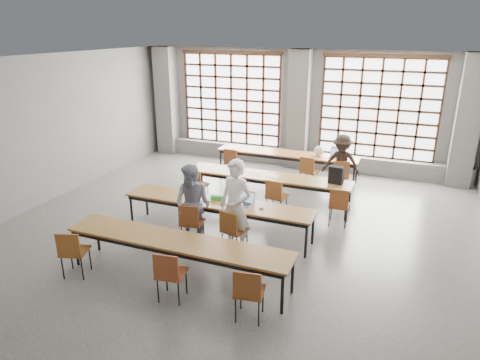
% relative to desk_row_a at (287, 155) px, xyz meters
% --- Properties ---
extents(floor, '(11.00, 11.00, 0.00)m').
position_rel_desk_row_a_xyz_m(floor, '(0.01, -4.10, -0.66)').
color(floor, '#4B4B49').
rests_on(floor, ground).
extents(ceiling, '(11.00, 11.00, 0.00)m').
position_rel_desk_row_a_xyz_m(ceiling, '(0.01, -4.10, 2.84)').
color(ceiling, silver).
rests_on(ceiling, floor).
extents(wall_back, '(10.00, 0.00, 10.00)m').
position_rel_desk_row_a_xyz_m(wall_back, '(0.01, 1.40, 1.09)').
color(wall_back, slate).
rests_on(wall_back, floor).
extents(wall_left, '(0.00, 11.00, 11.00)m').
position_rel_desk_row_a_xyz_m(wall_left, '(-4.99, -4.10, 1.09)').
color(wall_left, slate).
rests_on(wall_left, floor).
extents(column_left, '(0.60, 0.55, 3.50)m').
position_rel_desk_row_a_xyz_m(column_left, '(-4.49, 1.12, 1.09)').
color(column_left, '#595956').
rests_on(column_left, floor).
extents(column_mid, '(0.60, 0.55, 3.50)m').
position_rel_desk_row_a_xyz_m(column_mid, '(0.01, 1.12, 1.09)').
color(column_mid, '#595956').
rests_on(column_mid, floor).
extents(column_right, '(0.60, 0.55, 3.50)m').
position_rel_desk_row_a_xyz_m(column_right, '(4.51, 1.12, 1.09)').
color(column_right, '#595956').
rests_on(column_right, floor).
extents(window_left, '(3.32, 0.12, 3.00)m').
position_rel_desk_row_a_xyz_m(window_left, '(-2.24, 1.32, 1.24)').
color(window_left, white).
rests_on(window_left, wall_back).
extents(window_right, '(3.32, 0.12, 3.00)m').
position_rel_desk_row_a_xyz_m(window_right, '(2.26, 1.32, 1.24)').
color(window_right, white).
rests_on(window_right, wall_back).
extents(sill_ledge, '(9.80, 0.35, 0.50)m').
position_rel_desk_row_a_xyz_m(sill_ledge, '(0.01, 1.20, -0.41)').
color(sill_ledge, '#595956').
rests_on(sill_ledge, floor).
extents(desk_row_a, '(4.00, 0.70, 0.73)m').
position_rel_desk_row_a_xyz_m(desk_row_a, '(0.00, 0.00, 0.00)').
color(desk_row_a, brown).
rests_on(desk_row_a, floor).
extents(desk_row_b, '(4.00, 0.70, 0.73)m').
position_rel_desk_row_a_xyz_m(desk_row_b, '(0.11, -2.04, 0.00)').
color(desk_row_b, brown).
rests_on(desk_row_b, floor).
extents(desk_row_c, '(4.00, 0.70, 0.73)m').
position_rel_desk_row_a_xyz_m(desk_row_c, '(-0.34, -3.98, 0.00)').
color(desk_row_c, brown).
rests_on(desk_row_c, floor).
extents(desk_row_d, '(4.00, 0.70, 0.73)m').
position_rel_desk_row_a_xyz_m(desk_row_d, '(-0.27, -5.74, 0.00)').
color(desk_row_d, brown).
rests_on(desk_row_d, floor).
extents(chair_back_left, '(0.45, 0.46, 0.88)m').
position_rel_desk_row_a_xyz_m(chair_back_left, '(-1.41, -0.63, -0.13)').
color(chair_back_left, maroon).
rests_on(chair_back_left, floor).
extents(chair_back_mid, '(0.50, 0.50, 0.88)m').
position_rel_desk_row_a_xyz_m(chair_back_mid, '(0.78, -0.63, -0.13)').
color(chair_back_mid, brown).
rests_on(chair_back_mid, floor).
extents(chair_back_right, '(0.51, 0.51, 0.88)m').
position_rel_desk_row_a_xyz_m(chair_back_right, '(1.62, -0.63, -0.13)').
color(chair_back_right, brown).
rests_on(chair_back_right, floor).
extents(chair_mid_left, '(0.45, 0.45, 0.88)m').
position_rel_desk_row_a_xyz_m(chair_mid_left, '(-1.50, -2.67, -0.13)').
color(chair_mid_left, brown).
rests_on(chair_mid_left, floor).
extents(chair_mid_centre, '(0.46, 0.47, 0.88)m').
position_rel_desk_row_a_xyz_m(chair_mid_centre, '(0.50, -2.67, -0.13)').
color(chair_mid_centre, brown).
rests_on(chair_mid_centre, floor).
extents(chair_mid_right, '(0.44, 0.45, 0.88)m').
position_rel_desk_row_a_xyz_m(chair_mid_right, '(1.91, -2.67, -0.13)').
color(chair_mid_right, brown).
rests_on(chair_mid_right, floor).
extents(chair_front_left, '(0.47, 0.48, 0.88)m').
position_rel_desk_row_a_xyz_m(chair_front_left, '(-0.62, -4.60, -0.13)').
color(chair_front_left, brown).
rests_on(chair_front_left, floor).
extents(chair_front_right, '(0.51, 0.51, 0.88)m').
position_rel_desk_row_a_xyz_m(chair_front_right, '(0.25, -4.60, -0.13)').
color(chair_front_right, brown).
rests_on(chair_front_right, floor).
extents(chair_near_left, '(0.53, 0.53, 0.88)m').
position_rel_desk_row_a_xyz_m(chair_near_left, '(-1.95, -6.37, -0.13)').
color(chair_near_left, brown).
rests_on(chair_near_left, floor).
extents(chair_near_mid, '(0.47, 0.48, 0.88)m').
position_rel_desk_row_a_xyz_m(chair_near_mid, '(-0.06, -6.37, -0.13)').
color(chair_near_mid, maroon).
rests_on(chair_near_mid, floor).
extents(chair_near_right, '(0.48, 0.48, 0.88)m').
position_rel_desk_row_a_xyz_m(chair_near_right, '(1.24, -6.37, -0.13)').
color(chair_near_right, brown).
rests_on(chair_near_right, floor).
extents(student_male, '(0.75, 0.58, 1.82)m').
position_rel_desk_row_a_xyz_m(student_male, '(0.26, -4.48, 0.25)').
color(student_male, white).
rests_on(student_male, floor).
extents(student_female, '(0.82, 0.66, 1.62)m').
position_rel_desk_row_a_xyz_m(student_female, '(-0.64, -4.48, 0.14)').
color(student_female, '#171C46').
rests_on(student_female, floor).
extents(student_back, '(0.98, 0.56, 1.51)m').
position_rel_desk_row_a_xyz_m(student_back, '(1.60, -0.50, 0.09)').
color(student_back, black).
rests_on(student_back, floor).
extents(laptop_front, '(0.40, 0.36, 0.26)m').
position_rel_desk_row_a_xyz_m(laptop_front, '(0.22, -3.87, 0.13)').
color(laptop_front, '#A9A8AD').
rests_on(laptop_front, desk_row_c).
extents(laptop_back, '(0.40, 0.36, 0.26)m').
position_rel_desk_row_a_xyz_m(laptop_back, '(1.36, 0.11, 0.13)').
color(laptop_back, '#B6B7BB').
rests_on(laptop_back, desk_row_a).
extents(mouse, '(0.11, 0.09, 0.04)m').
position_rel_desk_row_a_xyz_m(mouse, '(0.61, -4.00, 0.08)').
color(mouse, silver).
rests_on(mouse, desk_row_c).
extents(green_box, '(0.26, 0.15, 0.09)m').
position_rel_desk_row_a_xyz_m(green_box, '(-0.39, -3.90, 0.11)').
color(green_box, green).
rests_on(green_box, desk_row_c).
extents(phone, '(0.14, 0.07, 0.01)m').
position_rel_desk_row_a_xyz_m(phone, '(-0.16, -4.08, 0.07)').
color(phone, black).
rests_on(phone, desk_row_c).
extents(paper_sheet_a, '(0.33, 0.25, 0.00)m').
position_rel_desk_row_a_xyz_m(paper_sheet_a, '(-0.49, -1.99, 0.07)').
color(paper_sheet_a, white).
rests_on(paper_sheet_a, desk_row_b).
extents(paper_sheet_b, '(0.31, 0.23, 0.00)m').
position_rel_desk_row_a_xyz_m(paper_sheet_b, '(-0.19, -2.09, 0.07)').
color(paper_sheet_b, silver).
rests_on(paper_sheet_b, desk_row_b).
extents(paper_sheet_c, '(0.30, 0.21, 0.00)m').
position_rel_desk_row_a_xyz_m(paper_sheet_c, '(0.21, -2.04, 0.07)').
color(paper_sheet_c, white).
rests_on(paper_sheet_c, desk_row_b).
extents(backpack, '(0.34, 0.23, 0.40)m').
position_rel_desk_row_a_xyz_m(backpack, '(1.71, -1.99, 0.27)').
color(backpack, black).
rests_on(backpack, desk_row_b).
extents(plastic_bag, '(0.31, 0.27, 0.29)m').
position_rel_desk_row_a_xyz_m(plastic_bag, '(0.90, 0.05, 0.21)').
color(plastic_bag, silver).
rests_on(plastic_bag, desk_row_a).
extents(red_pouch, '(0.21, 0.11, 0.06)m').
position_rel_desk_row_a_xyz_m(red_pouch, '(-1.97, -6.29, -0.16)').
color(red_pouch, '#AF2B15').
rests_on(red_pouch, chair_near_left).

